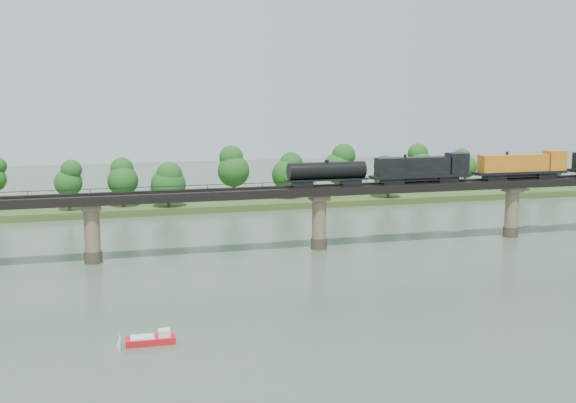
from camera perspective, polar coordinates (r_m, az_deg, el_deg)
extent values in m
plane|color=#3A4A3C|center=(105.40, 7.63, -7.12)|extent=(400.00, 400.00, 0.00)
cube|color=#31491D|center=(184.57, -2.91, 0.07)|extent=(300.00, 24.00, 1.60)
cylinder|color=#473A2D|center=(125.91, -15.14, -4.25)|extent=(3.00, 3.00, 2.00)
cylinder|color=#836C56|center=(124.99, -15.22, -2.24)|extent=(2.60, 2.60, 9.00)
cube|color=#836C56|center=(124.31, -15.29, -0.43)|extent=(3.20, 3.20, 1.00)
cylinder|color=#473A2D|center=(132.36, 2.47, -3.32)|extent=(3.00, 3.00, 2.00)
cylinder|color=#836C56|center=(131.50, 2.48, -1.40)|extent=(2.60, 2.60, 9.00)
cube|color=#836C56|center=(130.85, 2.49, 0.32)|extent=(3.20, 3.20, 1.00)
cylinder|color=#473A2D|center=(149.63, 17.18, -2.29)|extent=(3.00, 3.00, 2.00)
cylinder|color=#836C56|center=(148.86, 17.26, -0.59)|extent=(2.60, 2.60, 9.00)
cube|color=#836C56|center=(148.29, 17.33, 0.93)|extent=(3.20, 3.20, 1.00)
cube|color=black|center=(130.67, 2.49, 0.87)|extent=(220.00, 5.00, 1.50)
cube|color=black|center=(129.85, 2.60, 1.19)|extent=(220.00, 0.12, 0.16)
cube|color=black|center=(131.26, 2.39, 1.27)|extent=(220.00, 0.12, 0.16)
cube|color=black|center=(128.22, 2.84, 1.37)|extent=(220.00, 0.10, 0.10)
cube|color=black|center=(132.74, 2.17, 1.62)|extent=(220.00, 0.10, 0.10)
cube|color=black|center=(128.27, 2.83, 1.21)|extent=(0.08, 0.08, 0.70)
cube|color=black|center=(132.78, 2.17, 1.47)|extent=(0.08, 0.08, 0.70)
cylinder|color=#382619|center=(171.05, -16.90, -0.13)|extent=(0.70, 0.70, 3.51)
sphere|color=#134514|center=(170.42, -16.97, 1.42)|extent=(6.31, 6.31, 6.31)
sphere|color=#134514|center=(170.09, -17.01, 2.40)|extent=(4.73, 4.73, 4.73)
cylinder|color=#382619|center=(173.74, -12.87, 0.14)|extent=(0.70, 0.70, 3.34)
sphere|color=#134514|center=(173.14, -12.92, 1.60)|extent=(7.18, 7.18, 7.18)
sphere|color=#134514|center=(172.82, -12.95, 2.51)|extent=(5.39, 5.39, 5.39)
cylinder|color=#382619|center=(171.94, -9.41, 0.06)|extent=(0.70, 0.70, 2.83)
sphere|color=#134514|center=(171.41, -9.44, 1.31)|extent=(8.26, 8.26, 8.26)
sphere|color=#134514|center=(171.13, -9.46, 2.09)|extent=(6.19, 6.19, 6.19)
cylinder|color=#382619|center=(180.86, -4.31, 0.77)|extent=(0.70, 0.70, 3.96)
sphere|color=#134514|center=(180.20, -4.33, 2.43)|extent=(8.07, 8.07, 8.07)
sphere|color=#134514|center=(179.87, -4.34, 3.48)|extent=(6.05, 6.05, 6.05)
cylinder|color=#382619|center=(182.61, -0.04, 0.76)|extent=(0.70, 0.70, 3.27)
sphere|color=#134514|center=(182.06, -0.04, 2.12)|extent=(8.03, 8.03, 8.03)
sphere|color=#134514|center=(181.76, -0.04, 2.97)|extent=(6.02, 6.02, 6.02)
cylinder|color=#382619|center=(187.97, 4.01, 1.07)|extent=(0.70, 0.70, 3.92)
sphere|color=#134514|center=(187.34, 4.03, 2.65)|extent=(8.29, 8.29, 8.29)
sphere|color=#134514|center=(187.02, 4.04, 3.65)|extent=(6.21, 6.21, 6.21)
cylinder|color=#382619|center=(185.68, 7.92, 0.77)|extent=(0.70, 0.70, 3.02)
sphere|color=#134514|center=(185.17, 7.94, 2.01)|extent=(7.74, 7.74, 7.74)
sphere|color=#134514|center=(184.89, 7.96, 2.78)|extent=(5.80, 5.80, 5.80)
cylinder|color=#382619|center=(198.98, 10.40, 1.35)|extent=(0.70, 0.70, 3.80)
sphere|color=#134514|center=(198.40, 10.44, 2.81)|extent=(7.47, 7.47, 7.47)
sphere|color=#134514|center=(198.11, 10.47, 3.72)|extent=(5.60, 5.60, 5.60)
cylinder|color=#382619|center=(205.59, 13.80, 1.42)|extent=(0.70, 0.70, 3.38)
sphere|color=#134514|center=(205.08, 13.84, 2.67)|extent=(6.23, 6.23, 6.23)
sphere|color=#134514|center=(204.82, 13.87, 3.46)|extent=(4.67, 4.67, 4.67)
cylinder|color=#382619|center=(207.95, 17.92, 1.25)|extent=(0.70, 0.70, 2.77)
sphere|color=#134514|center=(207.52, 17.96, 2.26)|extent=(7.04, 7.04, 7.04)
sphere|color=#134514|center=(207.29, 17.99, 2.89)|extent=(5.28, 5.28, 5.28)
cylinder|color=#382619|center=(219.71, 20.05, 1.54)|extent=(0.70, 0.70, 2.94)
sphere|color=#134514|center=(219.29, 20.10, 2.56)|extent=(6.73, 6.73, 6.73)
sphere|color=#134514|center=(219.06, 20.14, 3.20)|extent=(5.05, 5.05, 5.05)
cube|color=black|center=(151.98, 19.62, 1.98)|extent=(4.11, 2.47, 1.13)
cube|color=black|center=(145.73, 15.99, 1.88)|extent=(4.11, 2.47, 1.13)
cube|color=black|center=(148.70, 17.85, 2.20)|extent=(19.52, 3.08, 0.51)
cube|color=orange|center=(147.66, 17.39, 2.92)|extent=(14.38, 2.77, 3.29)
cube|color=orange|center=(152.88, 20.30, 3.08)|extent=(3.70, 3.08, 3.90)
cylinder|color=black|center=(148.76, 17.84, 1.99)|extent=(6.16, 1.44, 1.44)
cube|color=black|center=(140.59, 12.43, 1.77)|extent=(4.11, 2.47, 1.13)
cube|color=black|center=(135.62, 8.21, 1.64)|extent=(4.11, 2.47, 1.13)
cube|color=black|center=(137.93, 10.37, 2.00)|extent=(19.52, 3.08, 0.51)
cube|color=black|center=(137.05, 9.81, 2.77)|extent=(14.38, 2.77, 3.29)
cube|color=black|center=(141.26, 13.20, 2.97)|extent=(3.70, 3.08, 3.90)
cylinder|color=black|center=(138.00, 10.36, 1.77)|extent=(6.16, 1.44, 1.44)
cube|color=black|center=(132.50, 4.96, 1.53)|extent=(3.60, 2.26, 1.13)
cube|color=black|center=(129.52, 1.14, 1.39)|extent=(3.60, 2.26, 1.13)
cube|color=black|center=(130.85, 3.07, 1.75)|extent=(15.41, 2.47, 0.31)
cylinder|color=black|center=(130.66, 3.08, 2.46)|extent=(14.38, 3.08, 3.08)
cylinder|color=black|center=(130.49, 3.09, 3.18)|extent=(0.72, 0.72, 0.51)
cube|color=red|center=(85.49, -10.82, -10.74)|extent=(5.65, 2.17, 0.78)
cube|color=white|center=(85.30, -11.44, -10.48)|extent=(2.73, 1.75, 0.28)
cube|color=white|center=(85.32, -9.77, -10.19)|extent=(1.38, 1.38, 0.78)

